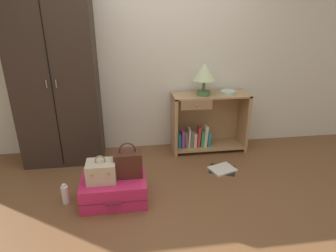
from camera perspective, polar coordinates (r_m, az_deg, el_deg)
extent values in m
plane|color=brown|center=(2.86, -1.26, -16.47)|extent=(9.00, 9.00, 0.00)
cube|color=silver|center=(3.77, -4.18, 14.59)|extent=(6.40, 0.10, 2.60)
cube|color=#33261E|center=(3.61, -21.26, 8.64)|extent=(0.93, 0.45, 2.08)
cube|color=black|center=(3.39, -22.05, 7.75)|extent=(0.01, 0.01, 1.98)
cylinder|color=gray|center=(3.40, -22.91, 7.64)|extent=(0.01, 0.01, 0.09)
cylinder|color=gray|center=(3.37, -21.26, 7.79)|extent=(0.01, 0.01, 0.09)
cube|color=tan|center=(3.78, 1.21, 0.36)|extent=(0.04, 0.36, 0.78)
cube|color=tan|center=(4.03, 14.64, 1.02)|extent=(0.04, 0.36, 0.78)
cube|color=tan|center=(3.76, 8.45, 6.08)|extent=(0.99, 0.36, 0.02)
cube|color=tan|center=(4.01, 7.89, -3.74)|extent=(0.91, 0.36, 0.02)
cube|color=tan|center=(4.04, 7.48, 1.60)|extent=(0.91, 0.01, 0.76)
cube|color=#9D7950|center=(3.57, 5.68, 4.15)|extent=(0.39, 0.02, 0.12)
sphere|color=#9E844C|center=(3.55, 5.74, 4.07)|extent=(0.02, 0.02, 0.02)
cube|color=teal|center=(3.85, 2.27, -2.88)|extent=(0.04, 0.08, 0.19)
cube|color=purple|center=(3.85, 2.91, -2.55)|extent=(0.04, 0.13, 0.24)
cube|color=#726659|center=(3.87, 3.61, -2.65)|extent=(0.05, 0.10, 0.22)
cube|color=beige|center=(3.86, 4.14, -2.29)|extent=(0.04, 0.13, 0.26)
cube|color=#726659|center=(3.88, 4.72, -2.45)|extent=(0.05, 0.10, 0.24)
cube|color=beige|center=(3.89, 5.33, -2.69)|extent=(0.04, 0.10, 0.19)
cube|color=red|center=(3.89, 6.06, -2.07)|extent=(0.05, 0.10, 0.28)
cube|color=green|center=(3.91, 6.72, -2.40)|extent=(0.05, 0.12, 0.22)
cube|color=beige|center=(3.91, 7.37, -1.90)|extent=(0.06, 0.13, 0.29)
cube|color=teal|center=(3.94, 7.99, -2.53)|extent=(0.04, 0.12, 0.19)
cylinder|color=#4C7542|center=(3.70, 7.03, 6.48)|extent=(0.17, 0.17, 0.05)
cylinder|color=#4C7542|center=(3.68, 7.10, 7.92)|extent=(0.04, 0.04, 0.14)
cone|color=beige|center=(3.64, 7.23, 10.63)|extent=(0.29, 0.29, 0.21)
cylinder|color=silver|center=(3.82, 11.76, 6.58)|extent=(0.19, 0.19, 0.04)
cube|color=#DB2860|center=(2.98, -10.58, -12.18)|extent=(0.63, 0.44, 0.25)
cube|color=maroon|center=(2.98, -10.58, -12.18)|extent=(0.64, 0.45, 0.01)
cube|color=maroon|center=(2.79, -10.75, -14.85)|extent=(0.14, 0.02, 0.03)
cube|color=beige|center=(2.86, -13.06, -8.74)|extent=(0.28, 0.22, 0.20)
torus|color=gray|center=(2.80, -13.26, -6.69)|extent=(0.11, 0.02, 0.11)
cube|color=tan|center=(2.76, -14.89, -9.38)|extent=(0.02, 0.01, 0.02)
cube|color=tan|center=(2.74, -11.71, -9.28)|extent=(0.02, 0.01, 0.02)
cube|color=#472319|center=(2.89, -7.88, -7.40)|extent=(0.27, 0.18, 0.25)
torus|color=#472319|center=(2.82, -8.03, -4.80)|extent=(0.16, 0.01, 0.16)
cylinder|color=white|center=(3.08, -19.64, -12.66)|extent=(0.07, 0.07, 0.19)
cylinder|color=silver|center=(3.03, -19.90, -11.00)|extent=(0.04, 0.04, 0.02)
cube|color=white|center=(3.55, 10.69, -8.35)|extent=(0.35, 0.31, 0.02)
cube|color=black|center=(3.56, 10.68, -8.46)|extent=(0.37, 0.34, 0.01)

